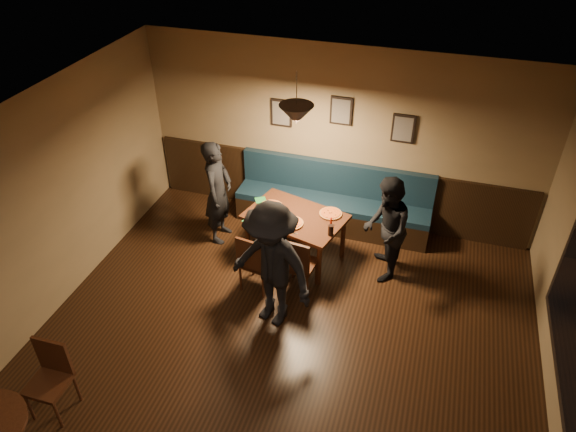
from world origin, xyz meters
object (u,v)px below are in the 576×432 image
at_px(tabasco_bottle, 331,221).
at_px(cafe_chair_far, 48,383).
at_px(diner_front, 271,266).
at_px(dining_table, 295,236).
at_px(chair_near_right, 300,263).
at_px(booth_bench, 332,199).
at_px(chair_near_left, 257,260).
at_px(diner_left, 218,192).
at_px(soda_glass, 331,230).
at_px(diner_right, 386,230).

height_order(tabasco_bottle, cafe_chair_far, cafe_chair_far).
bearing_deg(diner_front, tabasco_bottle, 88.11).
distance_m(dining_table, chair_near_right, 0.71).
bearing_deg(cafe_chair_far, booth_bench, -117.45).
relative_size(chair_near_left, diner_left, 0.56).
bearing_deg(cafe_chair_far, diner_left, -99.49).
height_order(chair_near_right, cafe_chair_far, chair_near_right).
relative_size(diner_left, tabasco_bottle, 12.85).
bearing_deg(dining_table, soda_glass, -11.65).
xyz_separation_m(booth_bench, soda_glass, (0.24, -1.17, 0.30)).
bearing_deg(tabasco_bottle, cafe_chair_far, -125.07).
height_order(soda_glass, cafe_chair_far, cafe_chair_far).
xyz_separation_m(diner_right, diner_front, (-1.19, -1.27, 0.11)).
bearing_deg(chair_near_right, booth_bench, 93.58).
relative_size(diner_right, cafe_chair_far, 1.72).
distance_m(chair_near_left, diner_right, 1.77).
xyz_separation_m(chair_near_right, diner_left, (-1.47, 0.77, 0.36)).
distance_m(booth_bench, diner_right, 1.32).
relative_size(chair_near_left, soda_glass, 5.86).
relative_size(booth_bench, dining_table, 2.23).
relative_size(booth_bench, chair_near_right, 3.32).
xyz_separation_m(chair_near_right, soda_glass, (0.31, 0.37, 0.35)).
relative_size(dining_table, diner_left, 0.83).
xyz_separation_m(chair_near_right, cafe_chair_far, (-1.97, -2.59, -0.01)).
distance_m(diner_left, soda_glass, 1.83).
distance_m(dining_table, tabasco_bottle, 0.68).
xyz_separation_m(booth_bench, diner_front, (-0.26, -2.17, 0.37)).
bearing_deg(cafe_chair_far, diner_front, -133.52).
bearing_deg(diner_left, soda_glass, -104.65).
distance_m(diner_front, soda_glass, 1.12).
bearing_deg(diner_right, tabasco_bottle, -97.69).
distance_m(dining_table, cafe_chair_far, 3.67).
relative_size(chair_near_left, diner_right, 0.59).
bearing_deg(chair_near_right, dining_table, 118.05).
distance_m(diner_front, tabasco_bottle, 1.31).
bearing_deg(soda_glass, diner_right, 21.33).
height_order(dining_table, chair_near_right, chair_near_right).
bearing_deg(diner_right, chair_near_left, -75.37).
bearing_deg(dining_table, diner_front, -71.41).
bearing_deg(cafe_chair_far, dining_table, -118.86).
bearing_deg(booth_bench, tabasco_bottle, -78.71).
xyz_separation_m(chair_near_right, diner_right, (1.01, 0.64, 0.31)).
relative_size(diner_front, soda_glass, 11.33).
height_order(chair_near_left, diner_right, diner_right).
xyz_separation_m(tabasco_bottle, cafe_chair_far, (-2.23, -3.18, -0.34)).
distance_m(diner_right, cafe_chair_far, 4.40).
distance_m(booth_bench, diner_front, 2.22).
relative_size(tabasco_bottle, cafe_chair_far, 0.14).
xyz_separation_m(diner_right, cafe_chair_far, (-2.97, -3.22, -0.32)).
bearing_deg(diner_left, booth_bench, -65.58).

